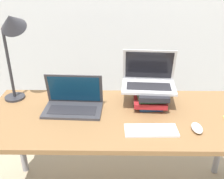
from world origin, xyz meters
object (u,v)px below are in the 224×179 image
(laptop_left, at_px, (73,103))
(laptop_on_books, at_px, (149,79))
(book_stack, at_px, (150,96))
(wireless_keyboard, at_px, (151,130))
(desk_lamp, at_px, (12,33))
(mouse, at_px, (197,128))

(laptop_left, bearing_deg, laptop_on_books, 12.37)
(book_stack, bearing_deg, wireless_keyboard, -95.43)
(laptop_left, bearing_deg, book_stack, 7.94)
(book_stack, height_order, laptop_on_books, laptop_on_books)
(laptop_on_books, distance_m, desk_lamp, 0.93)
(laptop_on_books, height_order, mouse, laptop_on_books)
(wireless_keyboard, height_order, mouse, mouse)
(book_stack, xyz_separation_m, laptop_on_books, (-0.01, 0.04, 0.11))
(laptop_left, relative_size, desk_lamp, 0.60)
(laptop_on_books, relative_size, mouse, 3.36)
(wireless_keyboard, height_order, desk_lamp, desk_lamp)
(laptop_left, height_order, laptop_on_books, laptop_on_books)
(book_stack, height_order, mouse, book_stack)
(laptop_on_books, distance_m, mouse, 0.45)
(book_stack, distance_m, desk_lamp, 0.98)
(mouse, relative_size, desk_lamp, 0.17)
(laptop_left, distance_m, book_stack, 0.52)
(mouse, bearing_deg, book_stack, 127.56)
(book_stack, distance_m, wireless_keyboard, 0.32)
(book_stack, relative_size, laptop_on_books, 0.79)
(laptop_on_books, relative_size, wireless_keyboard, 1.20)
(laptop_left, bearing_deg, desk_lamp, 162.74)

